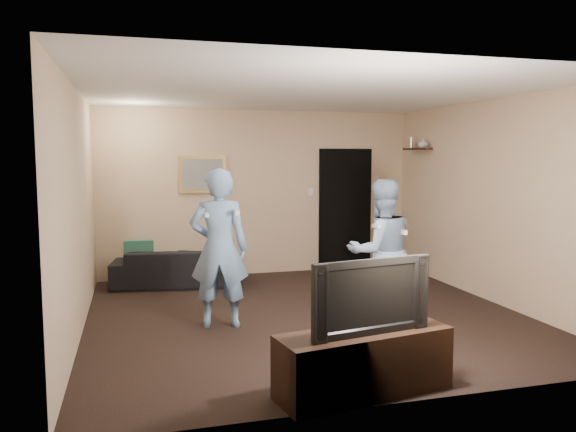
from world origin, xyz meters
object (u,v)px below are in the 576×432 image
object	(u,v)px
tv_console	(364,362)
wii_player_right	(381,252)
sofa	(178,267)
television	(365,294)
wii_player_left	(219,248)

from	to	relation	value
tv_console	wii_player_right	world-z (taller)	wii_player_right
sofa	television	xyz separation A→B (m)	(1.12, -4.20, 0.53)
sofa	wii_player_right	distance (m)	3.26
sofa	tv_console	size ratio (longest dim) A/B	1.32
sofa	wii_player_left	size ratio (longest dim) A/B	1.06
wii_player_right	tv_console	bearing A→B (deg)	-118.41
tv_console	television	bearing A→B (deg)	0.00
sofa	television	world-z (taller)	television
tv_console	wii_player_left	world-z (taller)	wii_player_left
tv_console	wii_player_left	bearing A→B (deg)	102.17
television	tv_console	bearing A→B (deg)	0.00
sofa	wii_player_left	world-z (taller)	wii_player_left
sofa	wii_player_left	xyz separation A→B (m)	(0.29, -2.14, 0.60)
sofa	television	bearing A→B (deg)	113.51
sofa	tv_console	xyz separation A→B (m)	(1.12, -4.20, -0.02)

